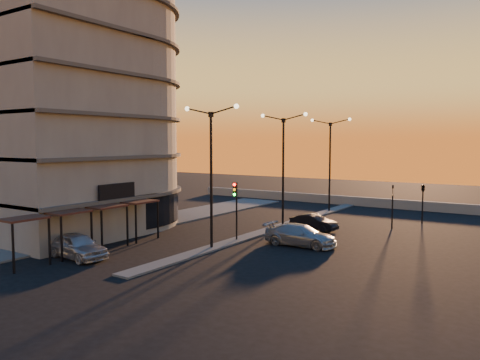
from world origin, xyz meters
name	(u,v)px	position (x,y,z in m)	size (l,w,h in m)	color
ground	(212,249)	(0.00, 0.00, 0.00)	(120.00, 120.00, 0.00)	black
sidewalk_west	(142,224)	(-10.50, 4.00, 0.06)	(5.00, 40.00, 0.12)	#464644
median	(283,226)	(0.00, 10.00, 0.06)	(1.20, 36.00, 0.12)	#464644
parapet	(367,202)	(2.00, 26.00, 0.50)	(44.00, 0.50, 1.00)	gray
building	(73,83)	(-14.00, 0.03, 11.91)	(14.35, 17.08, 25.00)	slate
streetlamp_near	(211,165)	(0.00, 0.00, 5.59)	(4.32, 0.32, 9.51)	black
streetlamp_mid	(283,160)	(0.00, 10.00, 5.59)	(4.32, 0.32, 9.51)	black
streetlamp_far	(330,157)	(0.00, 20.00, 5.59)	(4.32, 0.32, 9.51)	black
traffic_light_main	(236,201)	(0.00, 2.87, 2.89)	(0.28, 0.44, 4.25)	black
signal_east_a	(392,205)	(8.00, 14.00, 1.93)	(0.13, 0.16, 3.60)	black
signal_east_b	(423,188)	(9.50, 18.00, 3.10)	(0.42, 1.99, 3.60)	black
car_hatchback	(77,246)	(-5.35, -6.54, 0.78)	(1.84, 4.58, 1.56)	#B2B3BA
car_sedan	(314,222)	(2.87, 9.95, 0.64)	(1.35, 3.87, 1.28)	black
car_wagon	(300,235)	(4.50, 4.15, 0.73)	(2.06, 5.06, 1.47)	#999CA0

